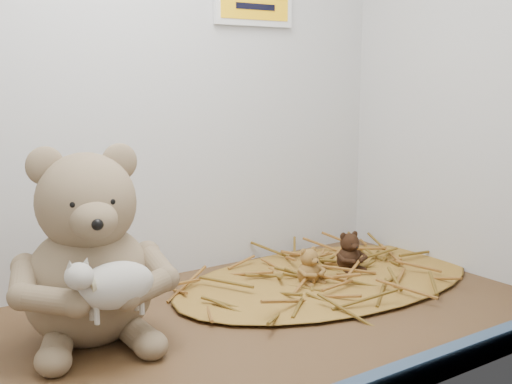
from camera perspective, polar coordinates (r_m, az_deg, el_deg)
alcove_shell at (r=98.99cm, az=-8.14°, el=13.93°), size 120.40×60.20×90.40cm
straw_bed at (r=123.89cm, az=6.51°, el=-7.59°), size 64.51×37.46×1.25cm
main_teddy at (r=96.35cm, az=-14.74°, el=-4.53°), size 27.71×28.73×28.93cm
toy_lamb at (r=87.95cm, az=-12.32°, el=-8.11°), size 13.72×8.37×8.86cm
mini_teddy_tan at (r=118.34cm, az=4.71°, el=-6.38°), size 5.82×6.10×6.79cm
mini_teddy_brown at (r=127.10cm, az=8.27°, el=-5.07°), size 7.02×7.32×7.67cm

